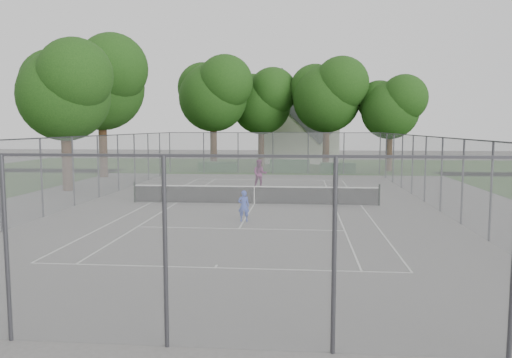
# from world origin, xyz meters

# --- Properties ---
(ground) EXTENTS (120.00, 120.00, 0.00)m
(ground) POSITION_xyz_m (0.00, 0.00, 0.00)
(ground) COLOR #615E5C
(ground) RESTS_ON ground
(grass_far) EXTENTS (60.00, 20.00, 0.00)m
(grass_far) POSITION_xyz_m (0.00, 26.00, 0.00)
(grass_far) COLOR #204112
(grass_far) RESTS_ON ground
(court_markings) EXTENTS (11.03, 23.83, 0.01)m
(court_markings) POSITION_xyz_m (0.00, 0.00, 0.01)
(court_markings) COLOR silver
(court_markings) RESTS_ON ground
(tennis_net) EXTENTS (12.87, 0.10, 1.10)m
(tennis_net) POSITION_xyz_m (0.00, 0.00, 0.51)
(tennis_net) COLOR black
(tennis_net) RESTS_ON ground
(perimeter_fence) EXTENTS (18.08, 34.08, 3.52)m
(perimeter_fence) POSITION_xyz_m (0.00, 0.00, 1.81)
(perimeter_fence) COLOR #38383D
(perimeter_fence) RESTS_ON ground
(tree_far_left) EXTENTS (7.34, 6.71, 10.56)m
(tree_far_left) POSITION_xyz_m (-5.75, 20.97, 7.25)
(tree_far_left) COLOR #341F12
(tree_far_left) RESTS_ON ground
(tree_far_midleft) EXTENTS (6.76, 6.17, 9.71)m
(tree_far_midleft) POSITION_xyz_m (-1.47, 23.88, 6.67)
(tree_far_midleft) COLOR #341F12
(tree_far_midleft) RESTS_ON ground
(tree_far_midright) EXTENTS (7.20, 6.58, 10.35)m
(tree_far_midright) POSITION_xyz_m (4.81, 21.49, 7.11)
(tree_far_midright) COLOR #341F12
(tree_far_midright) RESTS_ON ground
(tree_far_right) EXTENTS (5.98, 5.46, 8.60)m
(tree_far_right) POSITION_xyz_m (10.41, 20.47, 5.90)
(tree_far_right) COLOR #341F12
(tree_far_right) RESTS_ON ground
(tree_side_back) EXTENTS (7.72, 7.05, 11.10)m
(tree_side_back) POSITION_xyz_m (-13.22, 12.82, 7.63)
(tree_side_back) COLOR #341F12
(tree_side_back) RESTS_ON ground
(tree_side_front) EXTENTS (6.47, 5.91, 9.30)m
(tree_side_front) POSITION_xyz_m (-12.16, 4.40, 6.39)
(tree_side_front) COLOR #341F12
(tree_side_front) RESTS_ON ground
(hedge_left) EXTENTS (3.42, 1.03, 0.86)m
(hedge_left) POSITION_xyz_m (-5.03, 18.60, 0.43)
(hedge_left) COLOR #154117
(hedge_left) RESTS_ON ground
(hedge_mid) EXTENTS (3.49, 1.00, 1.10)m
(hedge_mid) POSITION_xyz_m (1.41, 18.54, 0.55)
(hedge_mid) COLOR #154117
(hedge_mid) RESTS_ON ground
(hedge_right) EXTENTS (2.98, 1.09, 0.89)m
(hedge_right) POSITION_xyz_m (5.56, 17.79, 0.45)
(hedge_right) COLOR #154117
(hedge_right) RESTS_ON ground
(house) EXTENTS (8.18, 6.34, 10.18)m
(house) POSITION_xyz_m (2.34, 30.83, 4.10)
(house) COLOR silver
(house) RESTS_ON ground
(girl_player) EXTENTS (0.52, 0.38, 1.33)m
(girl_player) POSITION_xyz_m (0.01, -4.81, 0.66)
(girl_player) COLOR #3249BB
(girl_player) RESTS_ON ground
(woman_player) EXTENTS (0.97, 0.79, 1.89)m
(woman_player) POSITION_xyz_m (-0.26, 6.51, 0.95)
(woman_player) COLOR #6C2457
(woman_player) RESTS_ON ground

